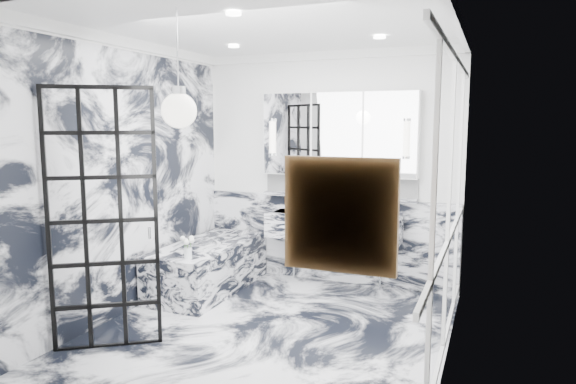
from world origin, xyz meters
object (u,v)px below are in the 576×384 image
at_px(crittall_door, 103,221).
at_px(trough_sink, 333,227).
at_px(mirror_cabinet, 338,134).
at_px(bathtub, 208,266).

height_order(crittall_door, trough_sink, crittall_door).
bearing_deg(trough_sink, mirror_cabinet, 90.00).
relative_size(trough_sink, bathtub, 0.97).
bearing_deg(crittall_door, mirror_cabinet, 27.85).
height_order(mirror_cabinet, bathtub, mirror_cabinet).
distance_m(crittall_door, bathtub, 1.90).
bearing_deg(trough_sink, crittall_door, -119.39).
bearing_deg(trough_sink, bathtub, -153.52).
relative_size(crittall_door, mirror_cabinet, 1.18).
relative_size(trough_sink, mirror_cabinet, 0.84).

